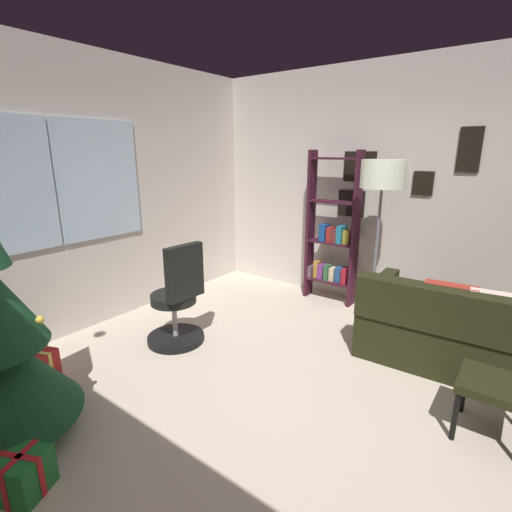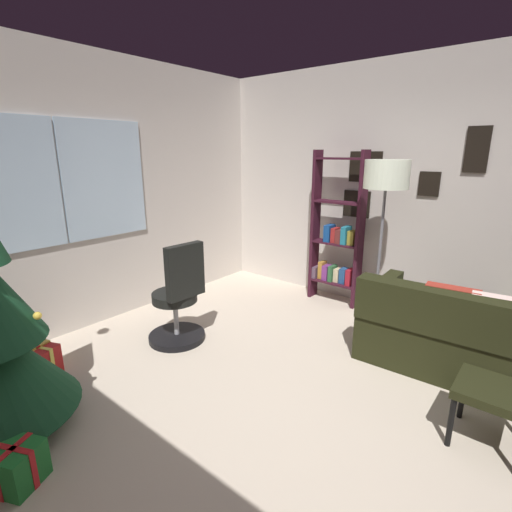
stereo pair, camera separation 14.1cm
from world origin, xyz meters
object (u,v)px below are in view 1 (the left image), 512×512
object	(u,v)px
couch	(497,334)
bookshelf	(332,238)
gift_box_gold	(30,364)
footstool	(496,390)
office_chair	(178,306)
gift_box_red	(38,366)
gift_box_green	(22,474)
floor_lamp	(382,183)

from	to	relation	value
couch	bookshelf	xyz separation A→B (m)	(0.48, 1.86, 0.53)
couch	gift_box_gold	bearing A→B (deg)	130.50
footstool	office_chair	size ratio (longest dim) A/B	0.42
couch	office_chair	world-z (taller)	office_chair
gift_box_gold	bookshelf	xyz separation A→B (m)	(3.09, -1.20, 0.67)
couch	gift_box_red	bearing A→B (deg)	130.84
footstool	gift_box_gold	distance (m)	3.49
footstool	gift_box_gold	size ratio (longest dim) A/B	1.50
gift_box_red	couch	bearing A→B (deg)	-49.16
gift_box_green	gift_box_red	bearing A→B (deg)	62.14
bookshelf	footstool	bearing A→B (deg)	-129.09
floor_lamp	gift_box_gold	bearing A→B (deg)	145.54
couch	gift_box_green	xyz separation A→B (m)	(-3.13, 1.94, -0.16)
office_chair	bookshelf	distance (m)	2.08
gift_box_red	floor_lamp	world-z (taller)	floor_lamp
footstool	floor_lamp	size ratio (longest dim) A/B	0.24
gift_box_red	floor_lamp	size ratio (longest dim) A/B	0.18
couch	gift_box_red	size ratio (longest dim) A/B	6.05
gift_box_gold	footstool	bearing A→B (deg)	-64.09
couch	footstool	world-z (taller)	couch
gift_box_gold	floor_lamp	size ratio (longest dim) A/B	0.16
couch	floor_lamp	bearing A→B (deg)	83.82
footstool	gift_box_gold	world-z (taller)	footstool
office_chair	bookshelf	size ratio (longest dim) A/B	0.55
couch	gift_box_red	xyz separation A→B (m)	(-2.58, 2.98, -0.15)
footstool	couch	bearing A→B (deg)	4.13
gift_box_green	office_chair	xyz separation A→B (m)	(1.69, 0.60, 0.28)
couch	gift_box_gold	xyz separation A→B (m)	(-2.61, 3.06, -0.14)
footstool	office_chair	distance (m)	2.64
footstool	gift_box_green	world-z (taller)	footstool
footstool	floor_lamp	bearing A→B (deg)	45.96
gift_box_red	gift_box_green	xyz separation A→B (m)	(-0.55, -1.04, -0.01)
gift_box_gold	gift_box_red	bearing A→B (deg)	-66.57
gift_box_red	gift_box_gold	distance (m)	0.08
gift_box_red	bookshelf	xyz separation A→B (m)	(3.06, -1.13, 0.68)
bookshelf	gift_box_red	bearing A→B (deg)	159.82
couch	floor_lamp	world-z (taller)	floor_lamp
footstool	gift_box_green	distance (m)	2.88
gift_box_green	gift_box_gold	world-z (taller)	gift_box_gold
gift_box_red	office_chair	distance (m)	1.25
office_chair	floor_lamp	xyz separation A→B (m)	(1.57, -1.36, 1.14)
office_chair	floor_lamp	world-z (taller)	floor_lamp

